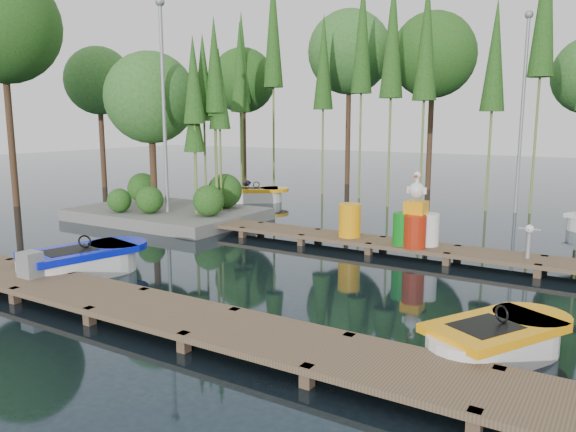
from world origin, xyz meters
The scene contains 14 objects.
ground_plane centered at (0.00, 0.00, 0.00)m, with size 90.00×90.00×0.00m, color #1A2730.
near_dock centered at (0.00, -4.50, 0.23)m, with size 18.00×1.50×0.50m.
far_dock centered at (1.00, 2.50, 0.23)m, with size 15.00×1.20×0.50m.
island centered at (-6.30, 3.29, 3.18)m, with size 6.20×4.20×6.75m.
tree_screen centered at (-2.04, 10.60, 6.12)m, with size 34.42×18.53×10.31m.
lamp_island centered at (-5.50, 2.50, 4.26)m, with size 0.30×0.30×7.25m.
lamp_rear centered at (4.00, 11.00, 4.26)m, with size 0.30×0.30×7.25m.
boat_blue centered at (-2.66, -3.19, 0.29)m, with size 1.96×3.17×0.99m.
boat_yellow_near centered at (6.20, -2.86, 0.25)m, with size 2.21×2.77×0.85m.
boat_yellow_far centered at (-5.96, 8.13, 0.29)m, with size 2.98×2.56×1.38m.
utility_cabinet centered at (-2.55, -4.50, 0.56)m, with size 0.43×0.36×0.52m, color gray.
yellow_barrel centered at (1.23, 2.50, 0.75)m, with size 0.61×0.61×0.91m, color #FFA20D.
drum_cluster centered at (3.13, 2.35, 0.85)m, with size 1.09×1.00×1.88m.
seagull_post centered at (5.77, 2.50, 0.83)m, with size 0.49×0.27×0.79m.
Camera 1 is at (7.72, -11.10, 3.48)m, focal length 35.00 mm.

